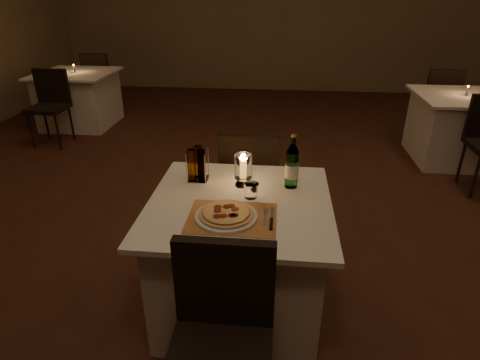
# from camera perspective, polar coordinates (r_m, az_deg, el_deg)

# --- Properties ---
(floor) EXTENTS (8.00, 10.00, 0.02)m
(floor) POSITION_cam_1_polar(r_m,az_deg,el_deg) (3.28, 3.72, -7.69)
(floor) COLOR #4D2518
(floor) RESTS_ON ground
(wall_back) EXTENTS (8.00, 0.02, 3.00)m
(wall_back) POSITION_cam_1_polar(r_m,az_deg,el_deg) (7.75, 5.80, 23.54)
(wall_back) COLOR #967A57
(wall_back) RESTS_ON ground
(main_table) EXTENTS (1.00, 1.00, 0.74)m
(main_table) POSITION_cam_1_polar(r_m,az_deg,el_deg) (2.39, -0.05, -10.74)
(main_table) COLOR white
(main_table) RESTS_ON ground
(chair_near) EXTENTS (0.42, 0.42, 0.90)m
(chair_near) POSITION_cam_1_polar(r_m,az_deg,el_deg) (1.74, -2.60, -20.08)
(chair_near) COLOR black
(chair_near) RESTS_ON ground
(chair_far) EXTENTS (0.42, 0.42, 0.90)m
(chair_far) POSITION_cam_1_polar(r_m,az_deg,el_deg) (2.92, 1.38, 0.43)
(chair_far) COLOR black
(chair_far) RESTS_ON ground
(placemat) EXTENTS (0.45, 0.34, 0.00)m
(placemat) POSITION_cam_1_polar(r_m,az_deg,el_deg) (2.04, -1.13, -5.40)
(placemat) COLOR #B4753E
(placemat) RESTS_ON main_table
(plate) EXTENTS (0.32, 0.32, 0.01)m
(plate) POSITION_cam_1_polar(r_m,az_deg,el_deg) (2.04, -1.97, -5.14)
(plate) COLOR white
(plate) RESTS_ON placemat
(pizza) EXTENTS (0.28, 0.28, 0.02)m
(pizza) POSITION_cam_1_polar(r_m,az_deg,el_deg) (2.03, -1.98, -4.75)
(pizza) COLOR #D8B77F
(pizza) RESTS_ON plate
(fork) EXTENTS (0.02, 0.18, 0.00)m
(fork) POSITION_cam_1_polar(r_m,az_deg,el_deg) (2.06, 3.57, -5.06)
(fork) COLOR silver
(fork) RESTS_ON placemat
(knife) EXTENTS (0.02, 0.22, 0.01)m
(knife) POSITION_cam_1_polar(r_m,az_deg,el_deg) (2.00, 4.49, -5.92)
(knife) COLOR black
(knife) RESTS_ON placemat
(tumbler) EXTENTS (0.09, 0.09, 0.09)m
(tumbler) POSITION_cam_1_polar(r_m,az_deg,el_deg) (2.21, 1.57, -1.53)
(tumbler) COLOR white
(tumbler) RESTS_ON main_table
(water_bottle) EXTENTS (0.08, 0.08, 0.32)m
(water_bottle) POSITION_cam_1_polar(r_m,az_deg,el_deg) (2.32, 7.40, 1.93)
(water_bottle) COLOR #67B662
(water_bottle) RESTS_ON main_table
(hurricane_candle) EXTENTS (0.10, 0.10, 0.20)m
(hurricane_candle) POSITION_cam_1_polar(r_m,az_deg,el_deg) (2.32, 0.46, 1.80)
(hurricane_candle) COLOR white
(hurricane_candle) RESTS_ON main_table
(cruet_caddy) EXTENTS (0.12, 0.12, 0.21)m
(cruet_caddy) POSITION_cam_1_polar(r_m,az_deg,el_deg) (2.40, -6.09, 2.07)
(cruet_caddy) COLOR white
(cruet_caddy) RESTS_ON main_table
(neighbor_table_left) EXTENTS (1.00, 1.00, 0.74)m
(neighbor_table_left) POSITION_cam_1_polar(r_m,az_deg,el_deg) (6.16, -21.87, 10.67)
(neighbor_table_left) COLOR white
(neighbor_table_left) RESTS_ON ground
(neighbor_chair_la) EXTENTS (0.42, 0.42, 0.90)m
(neighbor_chair_la) POSITION_cam_1_polar(r_m,az_deg,el_deg) (5.52, -25.39, 10.32)
(neighbor_chair_la) COLOR black
(neighbor_chair_la) RESTS_ON ground
(neighbor_chair_lb) EXTENTS (0.42, 0.42, 0.90)m
(neighbor_chair_lb) POSITION_cam_1_polar(r_m,az_deg,el_deg) (6.75, -19.45, 13.78)
(neighbor_chair_lb) COLOR black
(neighbor_chair_lb) RESTS_ON ground
(neighbor_candle_left) EXTENTS (0.03, 0.03, 0.11)m
(neighbor_candle_left) POSITION_cam_1_polar(r_m,az_deg,el_deg) (6.08, -22.52, 14.41)
(neighbor_candle_left) COLOR white
(neighbor_candle_left) RESTS_ON neighbor_table_left
(neighbor_table_right) EXTENTS (1.00, 1.00, 0.74)m
(neighbor_table_right) POSITION_cam_1_polar(r_m,az_deg,el_deg) (5.12, 28.58, 6.53)
(neighbor_table_right) COLOR white
(neighbor_table_right) RESTS_ON ground
(neighbor_chair_rb) EXTENTS (0.42, 0.42, 0.90)m
(neighbor_chair_rb) POSITION_cam_1_polar(r_m,az_deg,el_deg) (5.72, 26.49, 10.58)
(neighbor_chair_rb) COLOR black
(neighbor_chair_rb) RESTS_ON ground
(neighbor_candle_right) EXTENTS (0.03, 0.03, 0.11)m
(neighbor_candle_right) POSITION_cam_1_polar(r_m,az_deg,el_deg) (5.02, 29.59, 10.96)
(neighbor_candle_right) COLOR white
(neighbor_candle_right) RESTS_ON neighbor_table_right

